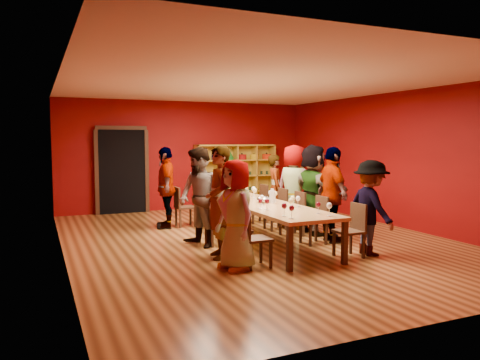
% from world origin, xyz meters
% --- Properties ---
extents(room_shell, '(7.10, 9.10, 3.04)m').
position_xyz_m(room_shell, '(0.00, 0.00, 1.50)').
color(room_shell, brown).
rests_on(room_shell, ground).
extents(tasting_table, '(1.10, 4.50, 0.75)m').
position_xyz_m(tasting_table, '(0.00, 0.00, 0.70)').
color(tasting_table, '#B07C49').
rests_on(tasting_table, ground).
extents(doorway, '(1.40, 0.17, 2.30)m').
position_xyz_m(doorway, '(-1.80, 4.43, 1.12)').
color(doorway, black).
rests_on(doorway, ground).
extents(shelving_unit, '(2.40, 0.40, 1.80)m').
position_xyz_m(shelving_unit, '(1.40, 4.32, 0.98)').
color(shelving_unit, gold).
rests_on(shelving_unit, ground).
extents(chair_person_left_0, '(0.42, 0.42, 0.89)m').
position_xyz_m(chair_person_left_0, '(-0.91, -1.72, 0.50)').
color(chair_person_left_0, black).
rests_on(chair_person_left_0, ground).
extents(person_left_0, '(0.57, 0.87, 1.65)m').
position_xyz_m(person_left_0, '(-1.16, -1.72, 0.83)').
color(person_left_0, '#151C3A').
rests_on(person_left_0, ground).
extents(chair_person_left_1, '(0.42, 0.42, 0.89)m').
position_xyz_m(chair_person_left_1, '(-0.91, -0.99, 0.50)').
color(chair_person_left_1, black).
rests_on(chair_person_left_1, ground).
extents(person_left_1, '(0.58, 0.74, 1.85)m').
position_xyz_m(person_left_1, '(-1.15, -0.99, 0.92)').
color(person_left_1, '#567BB1').
rests_on(person_left_1, ground).
extents(chair_person_left_2, '(0.42, 0.42, 0.89)m').
position_xyz_m(chair_person_left_2, '(-0.91, -0.09, 0.50)').
color(chair_person_left_2, black).
rests_on(chair_person_left_2, ground).
extents(person_left_2, '(0.71, 0.98, 1.81)m').
position_xyz_m(person_left_2, '(-1.18, -0.09, 0.91)').
color(person_left_2, '#CF8B97').
rests_on(person_left_2, ground).
extents(chair_person_left_4, '(0.42, 0.42, 0.89)m').
position_xyz_m(chair_person_left_4, '(-0.91, 1.93, 0.50)').
color(chair_person_left_4, black).
rests_on(chair_person_left_4, ground).
extents(person_left_4, '(0.70, 1.13, 1.79)m').
position_xyz_m(person_left_4, '(-1.27, 1.93, 0.89)').
color(person_left_4, white).
rests_on(person_left_4, ground).
extents(chair_person_right_0, '(0.42, 0.42, 0.89)m').
position_xyz_m(chair_person_right_0, '(0.91, -1.82, 0.50)').
color(chair_person_right_0, black).
rests_on(chair_person_right_0, ground).
extents(person_right_0, '(0.48, 1.06, 1.61)m').
position_xyz_m(person_right_0, '(1.27, -1.82, 0.80)').
color(person_right_0, '#4D4D52').
rests_on(person_right_0, ground).
extents(chair_person_right_1, '(0.42, 0.42, 0.89)m').
position_xyz_m(chair_person_right_1, '(0.91, -0.74, 0.50)').
color(chair_person_right_1, black).
rests_on(chair_person_right_1, ground).
extents(person_right_1, '(0.64, 1.12, 1.81)m').
position_xyz_m(person_right_1, '(1.25, -0.74, 0.91)').
color(person_right_1, '#5C81BF').
rests_on(person_right_1, ground).
extents(chair_person_right_2, '(0.42, 0.42, 0.89)m').
position_xyz_m(chair_person_right_2, '(0.91, 0.05, 0.50)').
color(chair_person_right_2, black).
rests_on(chair_person_right_2, ground).
extents(person_right_2, '(0.50, 1.71, 1.85)m').
position_xyz_m(person_right_2, '(1.33, 0.05, 0.92)').
color(person_right_2, silver).
rests_on(person_right_2, ground).
extents(chair_person_right_3, '(0.42, 0.42, 0.89)m').
position_xyz_m(chair_person_right_3, '(0.91, 0.77, 0.50)').
color(chair_person_right_3, black).
rests_on(chair_person_right_3, ground).
extents(person_right_3, '(0.82, 1.02, 1.83)m').
position_xyz_m(person_right_3, '(1.29, 0.77, 0.91)').
color(person_right_3, '#4F4F54').
rests_on(person_right_3, ground).
extents(chair_person_right_4, '(0.42, 0.42, 0.89)m').
position_xyz_m(chair_person_right_4, '(0.91, 1.70, 0.50)').
color(chair_person_right_4, black).
rests_on(chair_person_right_4, ground).
extents(person_right_4, '(0.61, 0.70, 1.59)m').
position_xyz_m(person_right_4, '(1.32, 1.70, 0.80)').
color(person_right_4, '#505055').
rests_on(person_right_4, ground).
extents(wine_glass_0, '(0.08, 0.08, 0.20)m').
position_xyz_m(wine_glass_0, '(-0.35, 1.05, 0.89)').
color(wine_glass_0, silver).
rests_on(wine_glass_0, tasting_table).
extents(wine_glass_1, '(0.09, 0.09, 0.21)m').
position_xyz_m(wine_glass_1, '(0.04, -1.27, 0.90)').
color(wine_glass_1, silver).
rests_on(wine_glass_1, tasting_table).
extents(wine_glass_2, '(0.08, 0.08, 0.20)m').
position_xyz_m(wine_glass_2, '(0.29, -0.89, 0.89)').
color(wine_glass_2, silver).
rests_on(wine_glass_2, tasting_table).
extents(wine_glass_3, '(0.08, 0.08, 0.21)m').
position_xyz_m(wine_glass_3, '(-0.34, 1.63, 0.90)').
color(wine_glass_3, silver).
rests_on(wine_glass_3, tasting_table).
extents(wine_glass_4, '(0.09, 0.09, 0.22)m').
position_xyz_m(wine_glass_4, '(-0.28, 1.81, 0.91)').
color(wine_glass_4, silver).
rests_on(wine_glass_4, tasting_table).
extents(wine_glass_5, '(0.07, 0.07, 0.19)m').
position_xyz_m(wine_glass_5, '(0.30, 1.65, 0.88)').
color(wine_glass_5, silver).
rests_on(wine_glass_5, tasting_table).
extents(wine_glass_6, '(0.08, 0.08, 0.20)m').
position_xyz_m(wine_glass_6, '(0.33, 0.04, 0.90)').
color(wine_glass_6, silver).
rests_on(wine_glass_6, tasting_table).
extents(wine_glass_7, '(0.08, 0.08, 0.19)m').
position_xyz_m(wine_glass_7, '(-0.28, -1.02, 0.89)').
color(wine_glass_7, silver).
rests_on(wine_glass_7, tasting_table).
extents(wine_glass_8, '(0.07, 0.07, 0.18)m').
position_xyz_m(wine_glass_8, '(-0.08, -0.41, 0.88)').
color(wine_glass_8, silver).
rests_on(wine_glass_8, tasting_table).
extents(wine_glass_9, '(0.08, 0.08, 0.20)m').
position_xyz_m(wine_glass_9, '(-0.38, -0.03, 0.90)').
color(wine_glass_9, silver).
rests_on(wine_glass_9, tasting_table).
extents(wine_glass_10, '(0.09, 0.09, 0.22)m').
position_xyz_m(wine_glass_10, '(0.29, 0.73, 0.91)').
color(wine_glass_10, silver).
rests_on(wine_glass_10, tasting_table).
extents(wine_glass_11, '(0.08, 0.08, 0.21)m').
position_xyz_m(wine_glass_11, '(-0.28, 0.05, 0.90)').
color(wine_glass_11, silver).
rests_on(wine_glass_11, tasting_table).
extents(wine_glass_12, '(0.08, 0.08, 0.20)m').
position_xyz_m(wine_glass_12, '(0.38, -0.93, 0.89)').
color(wine_glass_12, silver).
rests_on(wine_glass_12, tasting_table).
extents(wine_glass_13, '(0.08, 0.08, 0.21)m').
position_xyz_m(wine_glass_13, '(-0.34, -1.95, 0.90)').
color(wine_glass_13, silver).
rests_on(wine_glass_13, tasting_table).
extents(wine_glass_14, '(0.09, 0.09, 0.22)m').
position_xyz_m(wine_glass_14, '(0.17, 0.42, 0.91)').
color(wine_glass_14, silver).
rests_on(wine_glass_14, tasting_table).
extents(wine_glass_15, '(0.09, 0.09, 0.21)m').
position_xyz_m(wine_glass_15, '(-0.34, -1.73, 0.90)').
color(wine_glass_15, silver).
rests_on(wine_glass_15, tasting_table).
extents(wine_glass_16, '(0.08, 0.08, 0.21)m').
position_xyz_m(wine_glass_16, '(0.28, 1.08, 0.90)').
color(wine_glass_16, silver).
rests_on(wine_glass_16, tasting_table).
extents(wine_glass_17, '(0.09, 0.09, 0.21)m').
position_xyz_m(wine_glass_17, '(0.32, -1.99, 0.91)').
color(wine_glass_17, silver).
rests_on(wine_glass_17, tasting_table).
extents(wine_glass_18, '(0.07, 0.07, 0.18)m').
position_xyz_m(wine_glass_18, '(-0.30, 0.73, 0.88)').
color(wine_glass_18, silver).
rests_on(wine_glass_18, tasting_table).
extents(wine_glass_19, '(0.08, 0.08, 0.19)m').
position_xyz_m(wine_glass_19, '(0.29, -1.72, 0.89)').
color(wine_glass_19, silver).
rests_on(wine_glass_19, tasting_table).
extents(wine_glass_20, '(0.08, 0.08, 0.20)m').
position_xyz_m(wine_glass_20, '(0.35, -0.12, 0.89)').
color(wine_glass_20, silver).
rests_on(wine_glass_20, tasting_table).
extents(wine_glass_21, '(0.08, 0.08, 0.19)m').
position_xyz_m(wine_glass_21, '(0.33, 1.80, 0.89)').
color(wine_glass_21, silver).
rests_on(wine_glass_21, tasting_table).
extents(wine_glass_22, '(0.07, 0.07, 0.18)m').
position_xyz_m(wine_glass_22, '(-0.10, 1.25, 0.88)').
color(wine_glass_22, silver).
rests_on(wine_glass_22, tasting_table).
extents(wine_glass_23, '(0.07, 0.07, 0.18)m').
position_xyz_m(wine_glass_23, '(-0.34, -0.88, 0.88)').
color(wine_glass_23, silver).
rests_on(wine_glass_23, tasting_table).
extents(spittoon_bowl, '(0.26, 0.26, 0.14)m').
position_xyz_m(spittoon_bowl, '(0.06, -0.19, 0.81)').
color(spittoon_bowl, silver).
rests_on(spittoon_bowl, tasting_table).
extents(carafe_a, '(0.10, 0.10, 0.25)m').
position_xyz_m(carafe_a, '(-0.12, 0.30, 0.86)').
color(carafe_a, silver).
rests_on(carafe_a, tasting_table).
extents(carafe_b, '(0.11, 0.11, 0.27)m').
position_xyz_m(carafe_b, '(0.19, -0.30, 0.87)').
color(carafe_b, silver).
rests_on(carafe_b, tasting_table).
extents(wine_bottle, '(0.09, 0.09, 0.29)m').
position_xyz_m(wine_bottle, '(0.16, 1.59, 0.86)').
color(wine_bottle, '#153A1B').
rests_on(wine_bottle, tasting_table).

